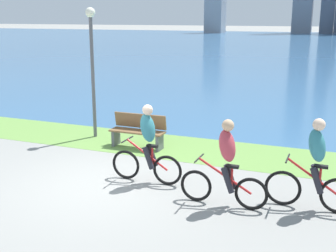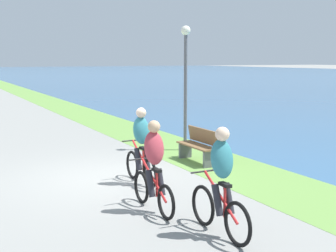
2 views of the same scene
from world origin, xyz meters
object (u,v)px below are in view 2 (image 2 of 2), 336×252
cyclist_trailing (154,166)px  bench_near_path (199,146)px  cyclist_distant_rear (221,183)px  cyclist_lead (141,146)px  lamppost_tall (186,69)px

cyclist_trailing → bench_near_path: bearing=138.4°
cyclist_distant_rear → cyclist_trailing: bearing=-164.2°
cyclist_lead → bench_near_path: size_ratio=1.12×
cyclist_distant_rear → bench_near_path: (-4.63, 2.34, -0.39)m
cyclist_lead → cyclist_trailing: size_ratio=1.01×
cyclist_distant_rear → lamppost_tall: lamppost_tall is taller
cyclist_trailing → cyclist_distant_rear: cyclist_distant_rear is taller
cyclist_lead → cyclist_distant_rear: (3.34, -0.12, 0.01)m
cyclist_lead → lamppost_tall: size_ratio=0.46×
cyclist_trailing → bench_near_path: 4.19m
cyclist_lead → bench_near_path: bearing=120.2°
cyclist_trailing → cyclist_distant_rear: size_ratio=0.98×
cyclist_distant_rear → bench_near_path: 5.20m
cyclist_trailing → cyclist_distant_rear: 1.57m
bench_near_path → lamppost_tall: size_ratio=0.41×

